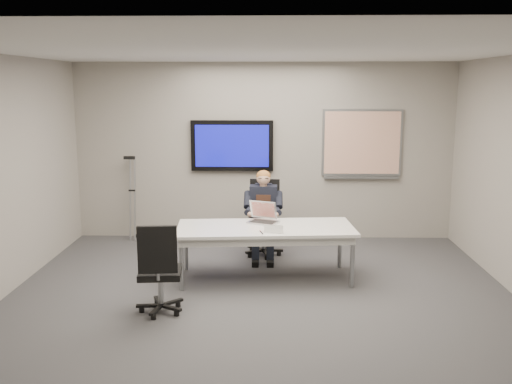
{
  "coord_description": "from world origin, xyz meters",
  "views": [
    {
      "loc": [
        0.12,
        -6.03,
        2.45
      ],
      "look_at": [
        -0.07,
        1.02,
        1.12
      ],
      "focal_mm": 40.0,
      "sensor_mm": 36.0,
      "label": 1
    }
  ],
  "objects_px": {
    "laptop": "(263,217)",
    "office_chair_near": "(160,285)",
    "conference_table": "(265,233)",
    "office_chair_far": "(264,232)",
    "seated_person": "(263,225)"
  },
  "relations": [
    {
      "from": "office_chair_far",
      "to": "seated_person",
      "type": "bearing_deg",
      "value": -86.55
    },
    {
      "from": "office_chair_far",
      "to": "laptop",
      "type": "distance_m",
      "value": 0.9
    },
    {
      "from": "conference_table",
      "to": "seated_person",
      "type": "height_order",
      "value": "seated_person"
    },
    {
      "from": "laptop",
      "to": "office_chair_near",
      "type": "bearing_deg",
      "value": -104.92
    },
    {
      "from": "seated_person",
      "to": "laptop",
      "type": "distance_m",
      "value": 0.6
    },
    {
      "from": "conference_table",
      "to": "office_chair_far",
      "type": "distance_m",
      "value": 1.09
    },
    {
      "from": "conference_table",
      "to": "office_chair_far",
      "type": "height_order",
      "value": "office_chair_far"
    },
    {
      "from": "conference_table",
      "to": "office_chair_far",
      "type": "xyz_separation_m",
      "value": [
        -0.04,
        1.06,
        -0.27
      ]
    },
    {
      "from": "office_chair_far",
      "to": "conference_table",
      "type": "bearing_deg",
      "value": -83.76
    },
    {
      "from": "office_chair_near",
      "to": "seated_person",
      "type": "bearing_deg",
      "value": -124.39
    },
    {
      "from": "office_chair_near",
      "to": "office_chair_far",
      "type": "bearing_deg",
      "value": -121.75
    },
    {
      "from": "office_chair_far",
      "to": "office_chair_near",
      "type": "distance_m",
      "value": 2.48
    },
    {
      "from": "conference_table",
      "to": "laptop",
      "type": "bearing_deg",
      "value": 92.71
    },
    {
      "from": "office_chair_far",
      "to": "seated_person",
      "type": "xyz_separation_m",
      "value": [
        -0.0,
        -0.25,
        0.17
      ]
    },
    {
      "from": "office_chair_near",
      "to": "laptop",
      "type": "bearing_deg",
      "value": -133.08
    }
  ]
}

